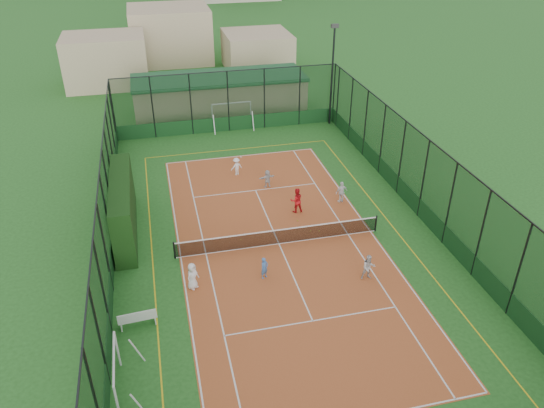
# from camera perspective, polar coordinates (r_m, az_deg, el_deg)

# --- Properties ---
(ground) EXTENTS (300.00, 300.00, 0.00)m
(ground) POSITION_cam_1_polar(r_m,az_deg,el_deg) (29.85, 0.76, -4.32)
(ground) COLOR #23571E
(ground) RESTS_ON ground
(court_slab) EXTENTS (11.17, 23.97, 0.01)m
(court_slab) POSITION_cam_1_polar(r_m,az_deg,el_deg) (29.85, 0.76, -4.31)
(court_slab) COLOR #A64D24
(court_slab) RESTS_ON ground
(tennis_net) EXTENTS (11.67, 0.12, 1.06)m
(tennis_net) POSITION_cam_1_polar(r_m,az_deg,el_deg) (29.55, 0.76, -3.48)
(tennis_net) COLOR black
(tennis_net) RESTS_ON ground
(perimeter_fence) EXTENTS (18.12, 34.12, 5.00)m
(perimeter_fence) POSITION_cam_1_polar(r_m,az_deg,el_deg) (28.50, 0.79, -0.19)
(perimeter_fence) COLOR black
(perimeter_fence) RESTS_ON ground
(floodlight_ne) EXTENTS (0.60, 0.26, 8.25)m
(floodlight_ne) POSITION_cam_1_polar(r_m,az_deg,el_deg) (44.85, 6.47, 13.52)
(floodlight_ne) COLOR black
(floodlight_ne) RESTS_ON ground
(clubhouse) EXTENTS (15.20, 7.20, 3.15)m
(clubhouse) POSITION_cam_1_polar(r_m,az_deg,el_deg) (48.69, -5.66, 11.77)
(clubhouse) COLOR tan
(clubhouse) RESTS_ON ground
(hedge_left) EXTENTS (1.13, 7.51, 3.29)m
(hedge_left) POSITION_cam_1_polar(r_m,az_deg,el_deg) (31.20, -15.70, -0.34)
(hedge_left) COLOR black
(hedge_left) RESTS_ON ground
(white_bench) EXTENTS (1.75, 0.60, 0.97)m
(white_bench) POSITION_cam_1_polar(r_m,az_deg,el_deg) (25.17, -14.26, -11.76)
(white_bench) COLOR white
(white_bench) RESTS_ON ground
(futsal_goal_near) EXTENTS (2.92, 0.89, 1.88)m
(futsal_goal_near) POSITION_cam_1_polar(r_m,az_deg,el_deg) (22.32, -16.30, -17.24)
(futsal_goal_near) COLOR white
(futsal_goal_near) RESTS_ON ground
(futsal_goal_far) EXTENTS (3.37, 1.02, 2.16)m
(futsal_goal_far) POSITION_cam_1_polar(r_m,az_deg,el_deg) (44.75, -4.36, 9.46)
(futsal_goal_far) COLOR white
(futsal_goal_far) RESTS_ON ground
(child_near_left) EXTENTS (0.83, 0.82, 1.45)m
(child_near_left) POSITION_cam_1_polar(r_m,az_deg,el_deg) (26.62, -8.55, -7.67)
(child_near_left) COLOR white
(child_near_left) RESTS_ON court_slab
(child_near_mid) EXTENTS (0.52, 0.47, 1.20)m
(child_near_mid) POSITION_cam_1_polar(r_m,az_deg,el_deg) (27.06, -0.82, -6.89)
(child_near_mid) COLOR #4376C0
(child_near_mid) RESTS_ON court_slab
(child_near_right) EXTENTS (0.74, 0.60, 1.41)m
(child_near_right) POSITION_cam_1_polar(r_m,az_deg,el_deg) (27.36, 10.35, -6.71)
(child_near_right) COLOR silver
(child_near_right) RESTS_ON court_slab
(child_far_left) EXTENTS (0.93, 0.71, 1.28)m
(child_far_left) POSITION_cam_1_polar(r_m,az_deg,el_deg) (36.95, -3.84, 4.06)
(child_far_left) COLOR white
(child_far_left) RESTS_ON court_slab
(child_far_right) EXTENTS (0.90, 0.53, 1.44)m
(child_far_right) POSITION_cam_1_polar(r_m,az_deg,el_deg) (33.75, 7.49, 1.29)
(child_far_right) COLOR white
(child_far_right) RESTS_ON court_slab
(child_far_back) EXTENTS (1.18, 0.58, 1.21)m
(child_far_back) POSITION_cam_1_polar(r_m,az_deg,el_deg) (35.32, -0.50, 2.76)
(child_far_back) COLOR silver
(child_far_back) RESTS_ON court_slab
(coach) EXTENTS (0.79, 0.62, 1.60)m
(coach) POSITION_cam_1_polar(r_m,az_deg,el_deg) (32.42, 2.64, 0.40)
(coach) COLOR red
(coach) RESTS_ON court_slab
(tennis_balls) EXTENTS (4.67, 1.42, 0.07)m
(tennis_balls) POSITION_cam_1_polar(r_m,az_deg,el_deg) (30.95, 2.21, -2.85)
(tennis_balls) COLOR #CCE033
(tennis_balls) RESTS_ON court_slab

